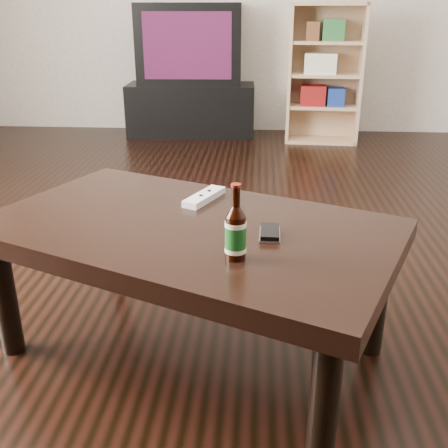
# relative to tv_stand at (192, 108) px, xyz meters

# --- Properties ---
(floor) EXTENTS (5.00, 6.00, 0.01)m
(floor) POSITION_rel_tv_stand_xyz_m (0.54, -2.82, -0.23)
(floor) COLOR black
(floor) RESTS_ON ground
(tv_stand) EXTENTS (1.15, 0.61, 0.45)m
(tv_stand) POSITION_rel_tv_stand_xyz_m (0.00, 0.00, 0.00)
(tv_stand) COLOR black
(tv_stand) RESTS_ON floor
(tv) EXTENTS (0.92, 0.59, 0.67)m
(tv) POSITION_rel_tv_stand_xyz_m (0.00, -0.00, 0.56)
(tv) COLOR black
(tv) RESTS_ON tv_stand
(bookshelf) EXTENTS (0.62, 0.32, 1.13)m
(bookshelf) POSITION_rel_tv_stand_xyz_m (1.16, -0.25, 0.36)
(bookshelf) COLOR tan
(bookshelf) RESTS_ON floor
(coffee_table) EXTENTS (1.42, 1.16, 0.46)m
(coffee_table) POSITION_rel_tv_stand_xyz_m (0.42, -3.38, 0.18)
(coffee_table) COLOR black
(coffee_table) RESTS_ON floor
(beer_bottle) EXTENTS (0.07, 0.07, 0.21)m
(beer_bottle) POSITION_rel_tv_stand_xyz_m (0.57, -3.61, 0.31)
(beer_bottle) COLOR black
(beer_bottle) RESTS_ON coffee_table
(phone) EXTENTS (0.06, 0.11, 0.02)m
(phone) POSITION_rel_tv_stand_xyz_m (0.67, -3.46, 0.25)
(phone) COLOR #B2B2B4
(phone) RESTS_ON coffee_table
(remote) EXTENTS (0.13, 0.21, 0.03)m
(remote) POSITION_rel_tv_stand_xyz_m (0.45, -3.17, 0.25)
(remote) COLOR silver
(remote) RESTS_ON coffee_table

